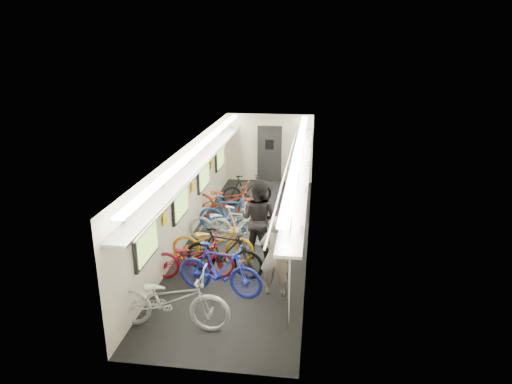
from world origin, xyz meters
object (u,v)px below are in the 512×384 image
(bicycle_0, at_px, (170,299))
(passenger_near, at_px, (275,256))
(bicycle_1, at_px, (220,269))
(backpack, at_px, (284,221))
(passenger_mid, at_px, (258,218))

(bicycle_0, relative_size, passenger_near, 1.29)
(bicycle_1, relative_size, backpack, 4.72)
(passenger_mid, xyz_separation_m, backpack, (0.65, -0.90, 0.34))
(passenger_mid, bearing_deg, passenger_near, 127.14)
(bicycle_0, xyz_separation_m, passenger_near, (1.69, 1.37, 0.26))
(backpack, bearing_deg, passenger_mid, 132.39)
(bicycle_0, height_order, bicycle_1, bicycle_0)
(bicycle_0, distance_m, passenger_near, 2.19)
(bicycle_0, relative_size, bicycle_1, 1.19)
(bicycle_1, relative_size, passenger_near, 1.09)
(bicycle_1, xyz_separation_m, passenger_near, (1.08, 0.15, 0.29))
(passenger_near, height_order, passenger_mid, passenger_mid)
(passenger_near, bearing_deg, passenger_mid, -71.13)
(bicycle_0, bearing_deg, passenger_near, -50.51)
(bicycle_1, xyz_separation_m, passenger_mid, (0.54, 1.77, 0.40))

